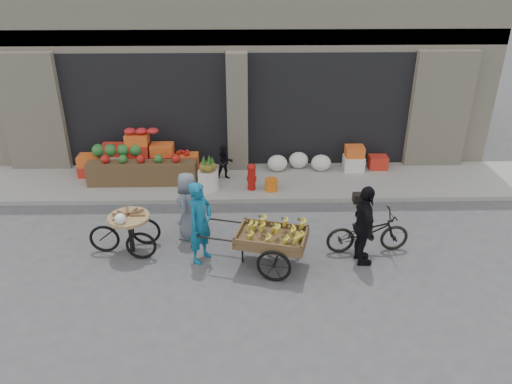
{
  "coord_description": "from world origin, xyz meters",
  "views": [
    {
      "loc": [
        0.22,
        -7.85,
        5.77
      ],
      "look_at": [
        0.42,
        1.44,
        1.1
      ],
      "focal_mm": 35.0,
      "sensor_mm": 36.0,
      "label": 1
    }
  ],
  "objects_px": {
    "tricycle_cart": "(130,228)",
    "cyclist": "(364,226)",
    "banana_cart": "(269,236)",
    "bicycle": "(368,232)",
    "orange_bucket": "(271,185)",
    "vendor_woman": "(200,223)",
    "fire_hydrant": "(252,176)",
    "pineapple_bin": "(208,180)",
    "vendor_grey": "(188,206)",
    "seated_person": "(225,163)"
  },
  "relations": [
    {
      "from": "vendor_woman",
      "to": "cyclist",
      "type": "bearing_deg",
      "value": -60.78
    },
    {
      "from": "pineapple_bin",
      "to": "tricycle_cart",
      "type": "distance_m",
      "value": 3.02
    },
    {
      "from": "fire_hydrant",
      "to": "seated_person",
      "type": "relative_size",
      "value": 0.76
    },
    {
      "from": "tricycle_cart",
      "to": "cyclist",
      "type": "bearing_deg",
      "value": -6.24
    },
    {
      "from": "tricycle_cart",
      "to": "vendor_grey",
      "type": "relative_size",
      "value": 0.94
    },
    {
      "from": "seated_person",
      "to": "banana_cart",
      "type": "relative_size",
      "value": 0.38
    },
    {
      "from": "banana_cart",
      "to": "vendor_grey",
      "type": "relative_size",
      "value": 1.61
    },
    {
      "from": "bicycle",
      "to": "tricycle_cart",
      "type": "bearing_deg",
      "value": 84.97
    },
    {
      "from": "fire_hydrant",
      "to": "seated_person",
      "type": "bearing_deg",
      "value": 137.12
    },
    {
      "from": "seated_person",
      "to": "vendor_woman",
      "type": "height_order",
      "value": "vendor_woman"
    },
    {
      "from": "seated_person",
      "to": "tricycle_cart",
      "type": "xyz_separation_m",
      "value": [
        -1.82,
        -3.26,
        -0.02
      ]
    },
    {
      "from": "orange_bucket",
      "to": "vendor_woman",
      "type": "xyz_separation_m",
      "value": [
        -1.54,
        -2.88,
        0.59
      ]
    },
    {
      "from": "vendor_woman",
      "to": "vendor_grey",
      "type": "bearing_deg",
      "value": 52.78
    },
    {
      "from": "pineapple_bin",
      "to": "vendor_woman",
      "type": "height_order",
      "value": "vendor_woman"
    },
    {
      "from": "seated_person",
      "to": "vendor_grey",
      "type": "bearing_deg",
      "value": -114.09
    },
    {
      "from": "tricycle_cart",
      "to": "vendor_grey",
      "type": "xyz_separation_m",
      "value": [
        1.14,
        0.56,
        0.19
      ]
    },
    {
      "from": "bicycle",
      "to": "cyclist",
      "type": "bearing_deg",
      "value": 149.43
    },
    {
      "from": "fire_hydrant",
      "to": "vendor_woman",
      "type": "xyz_separation_m",
      "value": [
        -1.04,
        -2.93,
        0.35
      ]
    },
    {
      "from": "fire_hydrant",
      "to": "bicycle",
      "type": "height_order",
      "value": "bicycle"
    },
    {
      "from": "tricycle_cart",
      "to": "pineapple_bin",
      "type": "bearing_deg",
      "value": 61.64
    },
    {
      "from": "tricycle_cart",
      "to": "banana_cart",
      "type": "bearing_deg",
      "value": -11.83
    },
    {
      "from": "pineapple_bin",
      "to": "banana_cart",
      "type": "distance_m",
      "value": 3.54
    },
    {
      "from": "pineapple_bin",
      "to": "vendor_woman",
      "type": "distance_m",
      "value": 3.02
    },
    {
      "from": "vendor_woman",
      "to": "cyclist",
      "type": "distance_m",
      "value": 3.2
    },
    {
      "from": "vendor_grey",
      "to": "banana_cart",
      "type": "bearing_deg",
      "value": 67.85
    },
    {
      "from": "pineapple_bin",
      "to": "vendor_grey",
      "type": "xyz_separation_m",
      "value": [
        -0.28,
        -2.1,
        0.38
      ]
    },
    {
      "from": "cyclist",
      "to": "banana_cart",
      "type": "bearing_deg",
      "value": 88.73
    },
    {
      "from": "fire_hydrant",
      "to": "bicycle",
      "type": "distance_m",
      "value": 3.58
    },
    {
      "from": "seated_person",
      "to": "cyclist",
      "type": "height_order",
      "value": "cyclist"
    },
    {
      "from": "tricycle_cart",
      "to": "vendor_grey",
      "type": "bearing_deg",
      "value": 26.0
    },
    {
      "from": "seated_person",
      "to": "tricycle_cart",
      "type": "distance_m",
      "value": 3.73
    },
    {
      "from": "vendor_woman",
      "to": "vendor_grey",
      "type": "relative_size",
      "value": 1.14
    },
    {
      "from": "banana_cart",
      "to": "bicycle",
      "type": "bearing_deg",
      "value": 28.33
    },
    {
      "from": "pineapple_bin",
      "to": "orange_bucket",
      "type": "bearing_deg",
      "value": -3.58
    },
    {
      "from": "tricycle_cart",
      "to": "cyclist",
      "type": "height_order",
      "value": "cyclist"
    },
    {
      "from": "seated_person",
      "to": "bicycle",
      "type": "distance_m",
      "value": 4.53
    },
    {
      "from": "fire_hydrant",
      "to": "tricycle_cart",
      "type": "bearing_deg",
      "value": -133.99
    },
    {
      "from": "fire_hydrant",
      "to": "orange_bucket",
      "type": "distance_m",
      "value": 0.55
    },
    {
      "from": "fire_hydrant",
      "to": "pineapple_bin",
      "type": "bearing_deg",
      "value": 177.4
    },
    {
      "from": "orange_bucket",
      "to": "bicycle",
      "type": "height_order",
      "value": "bicycle"
    },
    {
      "from": "pineapple_bin",
      "to": "vendor_woman",
      "type": "bearing_deg",
      "value": -88.93
    },
    {
      "from": "fire_hydrant",
      "to": "tricycle_cart",
      "type": "relative_size",
      "value": 0.5
    },
    {
      "from": "vendor_woman",
      "to": "bicycle",
      "type": "relative_size",
      "value": 1.0
    },
    {
      "from": "orange_bucket",
      "to": "fire_hydrant",
      "type": "bearing_deg",
      "value": 174.29
    },
    {
      "from": "tricycle_cart",
      "to": "orange_bucket",
      "type": "bearing_deg",
      "value": 40.02
    },
    {
      "from": "banana_cart",
      "to": "vendor_woman",
      "type": "xyz_separation_m",
      "value": [
        -1.34,
        0.26,
        0.16
      ]
    },
    {
      "from": "seated_person",
      "to": "cyclist",
      "type": "bearing_deg",
      "value": -62.77
    },
    {
      "from": "fire_hydrant",
      "to": "vendor_grey",
      "type": "height_order",
      "value": "vendor_grey"
    },
    {
      "from": "orange_bucket",
      "to": "vendor_grey",
      "type": "bearing_deg",
      "value": -133.23
    },
    {
      "from": "orange_bucket",
      "to": "seated_person",
      "type": "relative_size",
      "value": 0.34
    }
  ]
}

